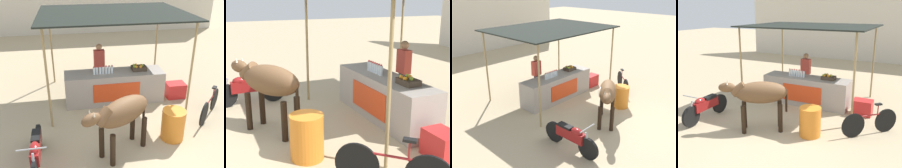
{
  "view_description": "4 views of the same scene",
  "coord_description": "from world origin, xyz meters",
  "views": [
    {
      "loc": [
        -1.34,
        -4.99,
        4.01
      ],
      "look_at": [
        -0.26,
        1.12,
        1.09
      ],
      "focal_mm": 42.0,
      "sensor_mm": 36.0,
      "label": 1
    },
    {
      "loc": [
        5.61,
        -1.44,
        2.65
      ],
      "look_at": [
        -0.38,
        1.25,
        0.79
      ],
      "focal_mm": 50.0,
      "sensor_mm": 36.0,
      "label": 2
    },
    {
      "loc": [
        -6.61,
        -4.36,
        4.24
      ],
      "look_at": [
        -0.41,
        1.45,
        0.92
      ],
      "focal_mm": 42.0,
      "sensor_mm": 36.0,
      "label": 3
    },
    {
      "loc": [
        3.46,
        -5.81,
        3.23
      ],
      "look_at": [
        -0.28,
        1.51,
        0.86
      ],
      "focal_mm": 42.0,
      "sensor_mm": 36.0,
      "label": 4
    }
  ],
  "objects": [
    {
      "name": "cooler_box",
      "position": [
        1.98,
        2.1,
        0.24
      ],
      "size": [
        0.6,
        0.44,
        0.48
      ],
      "primitive_type": "cube",
      "color": "red",
      "rests_on": "ground"
    },
    {
      "name": "stall_awning",
      "position": [
        0.0,
        2.5,
        2.59
      ],
      "size": [
        4.2,
        3.2,
        2.7
      ],
      "color": "black",
      "rests_on": "ground"
    },
    {
      "name": "motorcycle_parked",
      "position": [
        -2.14,
        -0.43,
        0.43
      ],
      "size": [
        0.55,
        1.8,
        0.9
      ],
      "color": "black",
      "rests_on": "ground"
    },
    {
      "name": "vendor_behind_counter",
      "position": [
        -0.36,
        2.95,
        0.85
      ],
      "size": [
        0.34,
        0.22,
        1.65
      ],
      "color": "#383842",
      "rests_on": "ground"
    },
    {
      "name": "bicycle_leaning",
      "position": [
        2.45,
        0.79,
        0.35
      ],
      "size": [
        1.19,
        1.21,
        0.85
      ],
      "color": "black",
      "rests_on": "ground"
    },
    {
      "name": "fruit_crate",
      "position": [
        0.77,
        2.25,
        1.03
      ],
      "size": [
        0.44,
        0.32,
        0.18
      ],
      "color": "#3F3326",
      "rests_on": "stall_counter"
    },
    {
      "name": "water_bottle_row",
      "position": [
        -0.35,
        2.15,
        1.07
      ],
      "size": [
        0.61,
        0.07,
        0.25
      ],
      "color": "silver",
      "rests_on": "stall_counter"
    },
    {
      "name": "ground_plane",
      "position": [
        0.0,
        0.0,
        0.0
      ],
      "size": [
        60.0,
        60.0,
        0.0
      ],
      "primitive_type": "plane",
      "color": "tan"
    },
    {
      "name": "stall_counter",
      "position": [
        0.0,
        2.2,
        0.48
      ],
      "size": [
        3.0,
        0.82,
        0.96
      ],
      "color": "#9E9389",
      "rests_on": "ground"
    },
    {
      "name": "water_barrel",
      "position": [
        1.06,
        0.03,
        0.39
      ],
      "size": [
        0.57,
        0.57,
        0.78
      ],
      "primitive_type": "cylinder",
      "color": "orange",
      "rests_on": "ground"
    },
    {
      "name": "cow",
      "position": [
        -0.3,
        -0.28,
        1.03
      ],
      "size": [
        1.73,
        1.28,
        1.44
      ],
      "color": "brown",
      "rests_on": "ground"
    }
  ]
}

